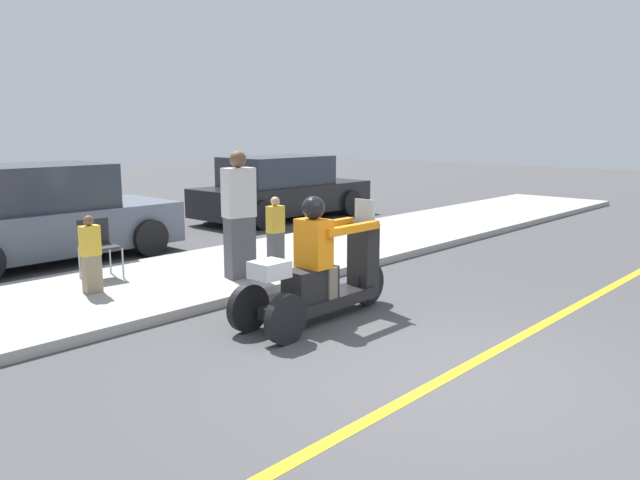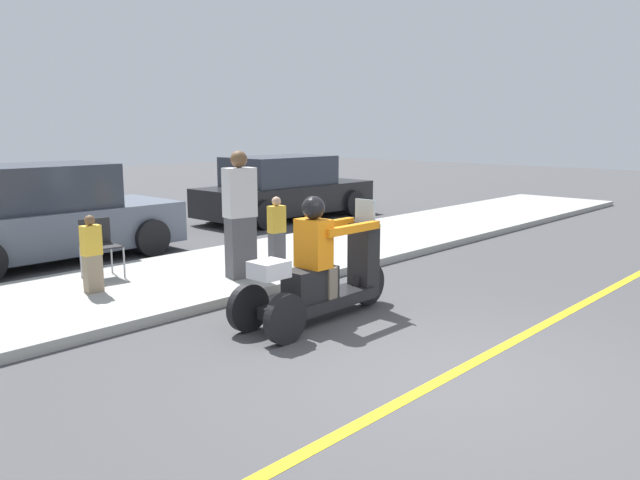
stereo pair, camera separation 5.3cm
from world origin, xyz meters
name	(u,v)px [view 1 (the left image)]	position (x,y,z in m)	size (l,w,h in m)	color
ground_plane	(448,377)	(0.00, 0.00, 0.00)	(60.00, 60.00, 0.00)	#424244
lane_stripe	(473,363)	(0.46, 0.00, 0.00)	(24.00, 0.12, 0.01)	gold
sidewalk_strip	(159,284)	(0.00, 4.60, 0.06)	(28.00, 2.80, 0.12)	#9E9E99
motorcycle_trike	(321,276)	(0.47, 1.98, 0.52)	(2.25, 0.69, 1.45)	black
spectator_end_of_line	(276,233)	(1.71, 4.05, 0.63)	(0.26, 0.17, 1.06)	#515156
spectator_near_curb	(239,217)	(0.87, 3.88, 0.97)	(0.46, 0.33, 1.77)	#515156
spectator_with_child	(91,256)	(-0.94, 4.64, 0.60)	(0.24, 0.15, 1.00)	gray
folding_chair_set_back	(97,242)	(-0.48, 5.35, 0.62)	(0.51, 0.51, 0.82)	#A5A8AD
parked_car_lot_far	(42,217)	(-0.29, 7.53, 0.75)	(4.20, 2.02, 1.61)	slate
parked_car_lot_right	(282,190)	(5.77, 8.14, 0.71)	(4.58, 1.93, 1.52)	black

